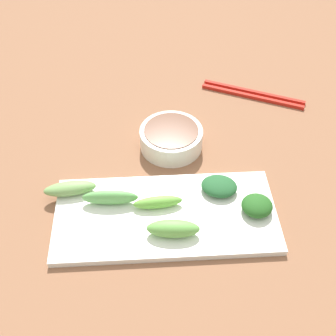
% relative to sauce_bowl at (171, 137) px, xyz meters
% --- Properties ---
extents(tabletop, '(2.10, 2.10, 0.02)m').
position_rel_sauce_bowl_xyz_m(tabletop, '(0.11, -0.02, -0.03)').
color(tabletop, '#8B5C40').
rests_on(tabletop, ground).
extents(sauce_bowl, '(0.12, 0.12, 0.04)m').
position_rel_sauce_bowl_xyz_m(sauce_bowl, '(0.00, 0.00, 0.00)').
color(sauce_bowl, silver).
rests_on(sauce_bowl, tabletop).
extents(serving_plate, '(0.17, 0.37, 0.01)m').
position_rel_sauce_bowl_xyz_m(serving_plate, '(0.18, -0.02, -0.02)').
color(serving_plate, white).
rests_on(serving_plate, tabletop).
extents(broccoli_stalk_0, '(0.03, 0.10, 0.03)m').
position_rel_sauce_bowl_xyz_m(broccoli_stalk_0, '(0.15, -0.11, 0.00)').
color(broccoli_stalk_0, '#65B159').
rests_on(broccoli_stalk_0, serving_plate).
extents(broccoli_stalk_1, '(0.04, 0.09, 0.02)m').
position_rel_sauce_bowl_xyz_m(broccoli_stalk_1, '(0.12, -0.18, -0.00)').
color(broccoli_stalk_1, '#79A75B').
rests_on(broccoli_stalk_1, serving_plate).
extents(broccoli_stalk_2, '(0.04, 0.09, 0.03)m').
position_rel_sauce_bowl_xyz_m(broccoli_stalk_2, '(0.22, -0.01, 0.00)').
color(broccoli_stalk_2, '#6BB24F').
rests_on(broccoli_stalk_2, serving_plate).
extents(broccoli_leafy_3, '(0.06, 0.07, 0.02)m').
position_rel_sauce_bowl_xyz_m(broccoli_leafy_3, '(0.13, 0.08, -0.00)').
color(broccoli_leafy_3, '#235A2D').
rests_on(broccoli_leafy_3, serving_plate).
extents(broccoli_leafy_4, '(0.05, 0.05, 0.02)m').
position_rel_sauce_bowl_xyz_m(broccoli_leafy_4, '(0.18, 0.13, 0.00)').
color(broccoli_leafy_4, '#245B1F').
rests_on(broccoli_leafy_4, serving_plate).
extents(broccoli_stalk_5, '(0.03, 0.08, 0.02)m').
position_rel_sauce_bowl_xyz_m(broccoli_stalk_5, '(0.16, -0.03, -0.00)').
color(broccoli_stalk_5, '#6EB743').
rests_on(broccoli_stalk_5, serving_plate).
extents(chopsticks, '(0.12, 0.22, 0.01)m').
position_rel_sauce_bowl_xyz_m(chopsticks, '(-0.15, 0.19, -0.02)').
color(chopsticks, red).
rests_on(chopsticks, tabletop).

